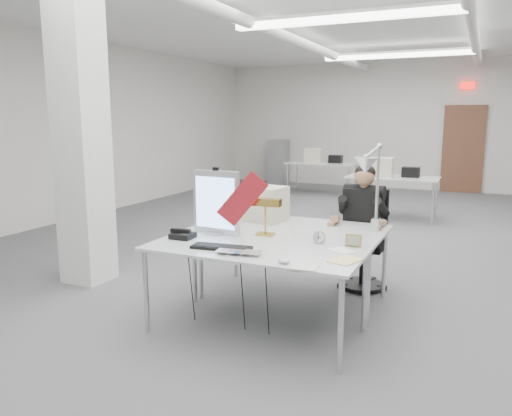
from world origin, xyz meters
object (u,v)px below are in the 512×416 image
Objects in this scene: seated_person at (363,207)px; beige_monitor at (266,204)px; laptop at (237,254)px; architect_lamp at (372,193)px; office_chair at (363,243)px; bankers_lamp at (265,216)px; desk_main at (256,248)px; monitor at (216,202)px; desk_phone at (183,236)px.

seated_person is 2.51× the size of beige_monitor.
laptop is 1.38m from beige_monitor.
architect_lamp is (0.81, 1.08, 0.39)m from laptop.
office_chair is at bearing 35.92° from beige_monitor.
bankers_lamp is (-0.07, 0.73, 0.16)m from laptop.
desk_main is 1.17m from architect_lamp.
laptop is 0.75m from bankers_lamp.
seated_person reaches higher than beige_monitor.
bankers_lamp is 0.97m from architect_lamp.
desk_main is at bearing -107.44° from seated_person.
monitor is (-1.10, -1.22, 0.55)m from office_chair.
desk_phone reaches higher than desk_main.
bankers_lamp is at bearing 85.86° from laptop.
beige_monitor is (0.18, 0.73, -0.12)m from monitor.
desk_phone is at bearing -155.11° from architect_lamp.
beige_monitor is (-0.33, 1.33, 0.16)m from laptop.
seated_person is (0.57, 1.45, 0.16)m from desk_main.
office_chair is 1.01m from architect_lamp.
bankers_lamp is 0.44× the size of architect_lamp.
desk_main is at bearing -63.01° from beige_monitor.
architect_lamp reaches higher than monitor.
architect_lamp reaches higher than laptop.
seated_person is at bearing 33.44° from beige_monitor.
desk_phone is 0.52× the size of beige_monitor.
seated_person is 1.94m from desk_phone.
bankers_lamp is (-0.66, -1.08, 0.43)m from office_chair.
office_chair is 2.86× the size of bankers_lamp.
monitor is 0.73× the size of architect_lamp.
bankers_lamp is at bearing 102.57° from desk_main.
seated_person is at bearing 45.90° from desk_phone.
desk_phone is at bearing -101.72° from beige_monitor.
laptop is at bearing -104.00° from office_chair.
laptop is (-0.02, -0.31, 0.03)m from desk_main.
beige_monitor reaches higher than bankers_lamp.
bankers_lamp reaches higher than desk_main.
architect_lamp is at bearing 44.16° from desk_main.
seated_person is at bearing 53.90° from bankers_lamp.
seated_person is at bearing 105.40° from architect_lamp.
desk_main is 1.79× the size of office_chair.
laptop is at bearing -26.65° from desk_phone.
monitor is 1.64× the size of laptop.
office_chair is at bearing 69.20° from desk_main.
office_chair is 1.71× the size of monitor.
laptop is at bearing -93.44° from desk_main.
bankers_lamp is at bearing 31.50° from desk_phone.
monitor reaches higher than beige_monitor.
laptop is 1.40m from architect_lamp.
beige_monitor is 1.19m from architect_lamp.
architect_lamp is (1.32, 0.48, 0.11)m from monitor.
office_chair is 1.13m from beige_monitor.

